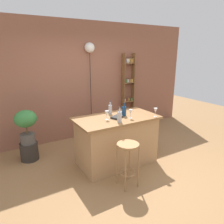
# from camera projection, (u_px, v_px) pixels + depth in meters

# --- Properties ---
(ground) EXTENTS (12.00, 12.00, 0.00)m
(ground) POSITION_uv_depth(u_px,v_px,m) (125.00, 169.00, 3.87)
(ground) COLOR olive
(back_wall) EXTENTS (6.40, 0.10, 2.80)m
(back_wall) POSITION_uv_depth(u_px,v_px,m) (81.00, 81.00, 5.10)
(back_wall) COLOR #8C5642
(back_wall) RESTS_ON ground
(kitchen_counter) EXTENTS (1.54, 0.83, 0.92)m
(kitchen_counter) POSITION_uv_depth(u_px,v_px,m) (116.00, 140.00, 3.99)
(kitchen_counter) COLOR tan
(kitchen_counter) RESTS_ON ground
(bar_stool) EXTENTS (0.35, 0.35, 0.73)m
(bar_stool) POSITION_uv_depth(u_px,v_px,m) (128.00, 155.00, 3.26)
(bar_stool) COLOR #997047
(bar_stool) RESTS_ON ground
(spice_shelf) EXTENTS (0.34, 0.15, 2.06)m
(spice_shelf) POSITION_uv_depth(u_px,v_px,m) (128.00, 91.00, 5.72)
(spice_shelf) COLOR brown
(spice_shelf) RESTS_ON ground
(plant_stool) EXTENTS (0.35, 0.35, 0.36)m
(plant_stool) POSITION_uv_depth(u_px,v_px,m) (29.00, 151.00, 4.17)
(plant_stool) COLOR #2D2823
(plant_stool) RESTS_ON ground
(potted_plant) EXTENTS (0.42, 0.38, 0.67)m
(potted_plant) POSITION_uv_depth(u_px,v_px,m) (26.00, 123.00, 4.00)
(potted_plant) COLOR #514C47
(potted_plant) RESTS_ON plant_stool
(bottle_olive_oil) EXTENTS (0.07, 0.07, 0.27)m
(bottle_olive_oil) POSITION_uv_depth(u_px,v_px,m) (110.00, 109.00, 4.02)
(bottle_olive_oil) COLOR #B2B2B7
(bottle_olive_oil) RESTS_ON kitchen_counter
(bottle_sauce_amber) EXTENTS (0.08, 0.08, 0.26)m
(bottle_sauce_amber) POSITION_uv_depth(u_px,v_px,m) (124.00, 111.00, 3.92)
(bottle_sauce_amber) COLOR navy
(bottle_sauce_amber) RESTS_ON kitchen_counter
(bottle_spirits_clear) EXTENTS (0.08, 0.08, 0.27)m
(bottle_spirits_clear) POSITION_uv_depth(u_px,v_px,m) (120.00, 117.00, 3.56)
(bottle_spirits_clear) COLOR #B2B2B7
(bottle_spirits_clear) RESTS_ON kitchen_counter
(wine_glass_left) EXTENTS (0.07, 0.07, 0.16)m
(wine_glass_left) POSITION_uv_depth(u_px,v_px,m) (107.00, 113.00, 3.69)
(wine_glass_left) COLOR silver
(wine_glass_left) RESTS_ON kitchen_counter
(wine_glass_center) EXTENTS (0.07, 0.07, 0.16)m
(wine_glass_center) POSITION_uv_depth(u_px,v_px,m) (156.00, 110.00, 3.87)
(wine_glass_center) COLOR silver
(wine_glass_center) RESTS_ON kitchen_counter
(wine_glass_right) EXTENTS (0.07, 0.07, 0.16)m
(wine_glass_right) POSITION_uv_depth(u_px,v_px,m) (131.00, 112.00, 3.77)
(wine_glass_right) COLOR silver
(wine_glass_right) RESTS_ON kitchen_counter
(cookbook) EXTENTS (0.25, 0.22, 0.03)m
(cookbook) POSITION_uv_depth(u_px,v_px,m) (117.00, 117.00, 3.81)
(cookbook) COLOR black
(cookbook) RESTS_ON kitchen_counter
(pendant_globe_light) EXTENTS (0.24, 0.24, 2.30)m
(pendant_globe_light) POSITION_uv_depth(u_px,v_px,m) (90.00, 49.00, 4.90)
(pendant_globe_light) COLOR black
(pendant_globe_light) RESTS_ON ground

